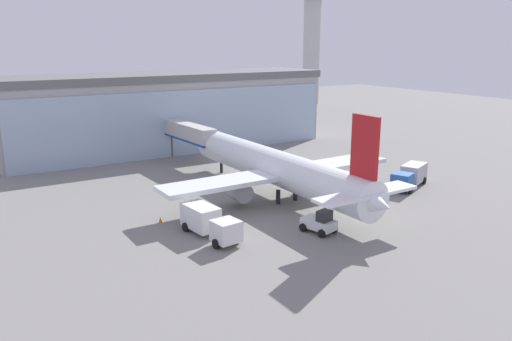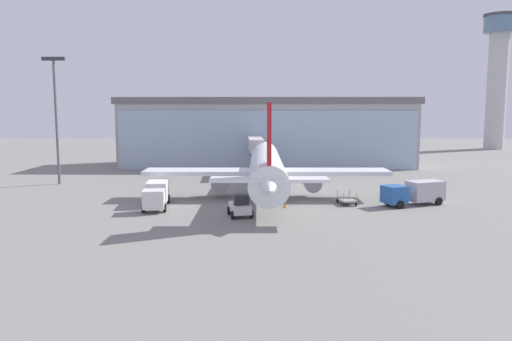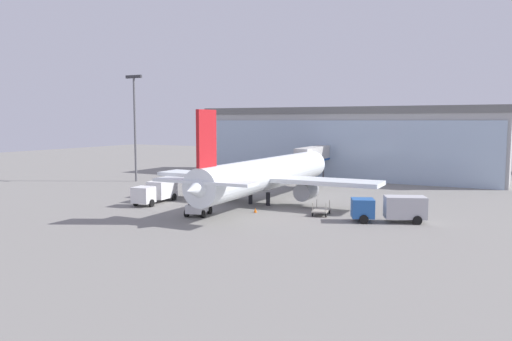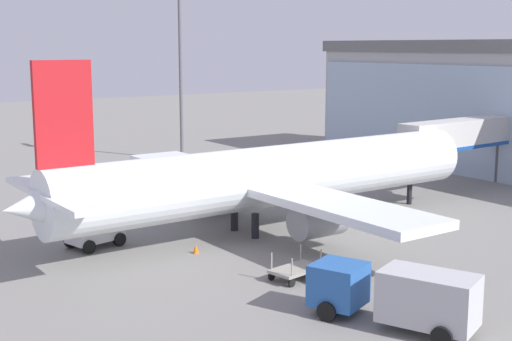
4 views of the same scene
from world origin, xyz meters
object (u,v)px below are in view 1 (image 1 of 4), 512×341
object	(u,v)px
fuel_truck	(410,175)
safety_cone_nose	(327,208)
pushback_tug	(320,223)
safety_cone_wingtip	(160,220)
catering_truck	(209,221)
baggage_cart	(363,192)
control_tower	(312,33)
airplane	(277,168)
jet_bridge	(186,132)

from	to	relation	value
fuel_truck	safety_cone_nose	xyz separation A→B (m)	(-14.62, -1.59, -1.19)
pushback_tug	safety_cone_wingtip	distance (m)	15.94
catering_truck	baggage_cart	distance (m)	21.20
baggage_cart	safety_cone_wingtip	distance (m)	23.94
control_tower	airplane	distance (m)	93.86
control_tower	safety_cone_nose	world-z (taller)	control_tower
control_tower	safety_cone_wingtip	distance (m)	104.73
fuel_truck	safety_cone_nose	world-z (taller)	fuel_truck
pushback_tug	fuel_truck	bearing A→B (deg)	-85.85
catering_truck	safety_cone_wingtip	size ratio (longest dim) A/B	13.62
baggage_cart	safety_cone_wingtip	xyz separation A→B (m)	(-23.56, 4.26, -0.23)
airplane	safety_cone_nose	size ratio (longest dim) A/B	63.90
catering_truck	baggage_cart	world-z (taller)	catering_truck
catering_truck	safety_cone_nose	xyz separation A→B (m)	(14.08, -0.31, -1.19)
catering_truck	pushback_tug	size ratio (longest dim) A/B	2.13
fuel_truck	safety_cone_nose	bearing A→B (deg)	-15.94
fuel_truck	safety_cone_wingtip	bearing A→B (deg)	-30.66
safety_cone_nose	fuel_truck	bearing A→B (deg)	6.22
fuel_truck	control_tower	bearing A→B (deg)	-142.17
jet_bridge	control_tower	distance (m)	80.13
control_tower	fuel_truck	xyz separation A→B (m)	(-43.55, -75.39, -18.46)
catering_truck	fuel_truck	size ratio (longest dim) A/B	0.99
jet_bridge	fuel_truck	distance (m)	32.43
control_tower	catering_truck	size ratio (longest dim) A/B	4.56
catering_truck	safety_cone_wingtip	bearing A→B (deg)	-163.76
control_tower	catering_truck	world-z (taller)	control_tower
control_tower	jet_bridge	bearing A→B (deg)	-141.72
pushback_tug	safety_cone_wingtip	size ratio (longest dim) A/B	6.41
airplane	jet_bridge	bearing A→B (deg)	3.94
airplane	safety_cone_nose	xyz separation A→B (m)	(1.96, -6.80, -3.26)
control_tower	baggage_cart	world-z (taller)	control_tower
control_tower	airplane	bearing A→B (deg)	-130.59
control_tower	baggage_cart	bearing A→B (deg)	-124.28
catering_truck	baggage_cart	size ratio (longest dim) A/B	2.48
jet_bridge	fuel_truck	world-z (taller)	jet_bridge
pushback_tug	safety_cone_nose	distance (m)	6.49
airplane	fuel_truck	xyz separation A→B (m)	(16.58, -5.21, -2.07)
control_tower	safety_cone_wingtip	xyz separation A→B (m)	(-74.69, -70.74, -19.66)
catering_truck	baggage_cart	bearing A→B (deg)	88.38
fuel_truck	pushback_tug	size ratio (longest dim) A/B	2.15
fuel_truck	safety_cone_wingtip	size ratio (longest dim) A/B	13.80
control_tower	fuel_truck	world-z (taller)	control_tower
catering_truck	safety_cone_wingtip	world-z (taller)	catering_truck
airplane	control_tower	bearing A→B (deg)	-40.96
control_tower	baggage_cart	xyz separation A→B (m)	(-51.13, -75.00, -19.43)
jet_bridge	control_tower	world-z (taller)	control_tower
control_tower	pushback_tug	bearing A→B (deg)	-127.68
jet_bridge	safety_cone_nose	size ratio (longest dim) A/B	26.17
safety_cone_wingtip	jet_bridge	bearing A→B (deg)	59.54
baggage_cart	safety_cone_nose	distance (m)	7.31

